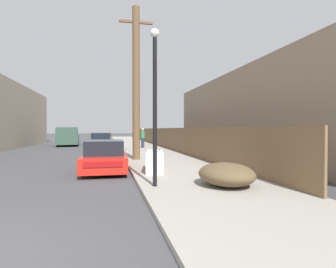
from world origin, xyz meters
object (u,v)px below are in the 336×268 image
car_parked_far (103,139)px  street_lamp (155,95)px  brush_pile (226,174)px  pedestrian (143,138)px  pickup_truck (68,137)px  car_parked_mid (102,142)px  discarded_fridge (155,161)px  parked_sports_car_red (105,157)px  utility_pole (136,82)px

car_parked_far → street_lamp: size_ratio=0.96×
brush_pile → pedestrian: bearing=91.2°
pickup_truck → street_lamp: (5.34, -21.67, 1.76)m
car_parked_far → car_parked_mid: bearing=-84.8°
discarded_fridge → street_lamp: (-0.46, -2.58, 2.21)m
parked_sports_car_red → brush_pile: size_ratio=2.38×
street_lamp → brush_pile: bearing=-10.2°
parked_sports_car_red → street_lamp: street_lamp is taller
car_parked_mid → utility_pole: (1.97, -8.65, 3.59)m
car_parked_far → brush_pile: size_ratio=2.27×
car_parked_mid → car_parked_far: size_ratio=1.10×
brush_pile → pedestrian: (-0.34, 15.86, 0.56)m
pickup_truck → parked_sports_car_red: bearing=98.1°
brush_pile → discarded_fridge: bearing=118.0°
car_parked_far → pickup_truck: (-3.50, -2.06, 0.33)m
discarded_fridge → pedestrian: size_ratio=1.01×
car_parked_far → pickup_truck: size_ratio=0.79×
parked_sports_car_red → car_parked_mid: car_parked_mid is taller
car_parked_far → street_lamp: bearing=-80.8°
brush_pile → car_parked_far: bearing=99.1°
car_parked_mid → pedestrian: size_ratio=2.74×
pedestrian → parked_sports_car_red: bearing=-105.2°
parked_sports_car_red → car_parked_far: (-0.43, 19.66, 0.05)m
car_parked_mid → utility_pole: size_ratio=0.58×
pedestrian → brush_pile: bearing=-88.8°
discarded_fridge → brush_pile: discarded_fridge is taller
pickup_truck → street_lamp: 22.39m
discarded_fridge → car_parked_far: size_ratio=0.40×
street_lamp → pedestrian: size_ratio=2.58×
parked_sports_car_red → pedestrian: (3.11, 11.43, 0.43)m
car_parked_far → utility_pole: 17.48m
car_parked_mid → pickup_truck: size_ratio=0.86×
parked_sports_car_red → brush_pile: bearing=-50.9°
car_parked_mid → street_lamp: street_lamp is taller
pickup_truck → brush_pile: pickup_truck is taller
parked_sports_car_red → car_parked_far: car_parked_far is taller
discarded_fridge → car_parked_far: bearing=106.5°
parked_sports_car_red → pedestrian: size_ratio=2.61×
pickup_truck → utility_pole: size_ratio=0.67×
discarded_fridge → car_parked_far: (-2.30, 21.14, 0.12)m
discarded_fridge → pickup_truck: pickup_truck is taller
brush_pile → pedestrian: pedestrian is taller
car_parked_mid → brush_pile: size_ratio=2.49×
car_parked_mid → brush_pile: 16.22m
pickup_truck → utility_pole: bearing=105.9°
discarded_fridge → parked_sports_car_red: size_ratio=0.39×
street_lamp → pickup_truck: bearing=103.9°
utility_pole → street_lamp: utility_pole is taller
pickup_truck → pedestrian: size_ratio=3.17×
car_parked_mid → utility_pole: 9.57m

